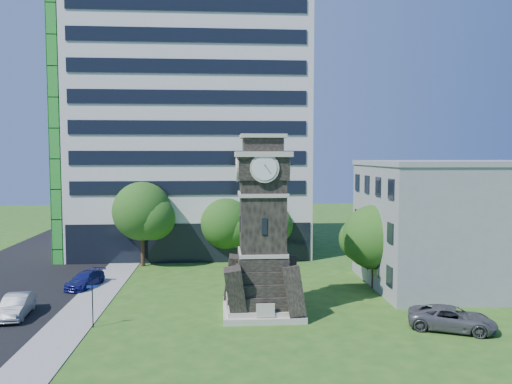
{
  "coord_description": "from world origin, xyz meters",
  "views": [
    {
      "loc": [
        0.25,
        -31.64,
        10.78
      ],
      "look_at": [
        2.9,
        7.01,
        7.98
      ],
      "focal_mm": 35.0,
      "sensor_mm": 36.0,
      "label": 1
    }
  ],
  "objects": [
    {
      "name": "tree_nw",
      "position": [
        -7.45,
        17.33,
        5.2
      ],
      "size": [
        6.29,
        5.72,
        8.28
      ],
      "rotation": [
        0.0,
        0.0,
        -0.11
      ],
      "color": "#332114",
      "rests_on": "ground"
    },
    {
      "name": "tree_east",
      "position": [
        12.68,
        7.7,
        4.04
      ],
      "size": [
        5.76,
        5.24,
        6.83
      ],
      "rotation": [
        0.0,
        0.0,
        -0.02
      ],
      "color": "#332114",
      "rests_on": "ground"
    },
    {
      "name": "office_tall",
      "position": [
        -3.2,
        25.84,
        14.22
      ],
      "size": [
        26.2,
        15.11,
        28.6
      ],
      "color": "silver",
      "rests_on": "ground"
    },
    {
      "name": "ground",
      "position": [
        0.0,
        0.0,
        0.0
      ],
      "size": [
        160.0,
        160.0,
        0.0
      ],
      "primitive_type": "plane",
      "color": "#295718",
      "rests_on": "ground"
    },
    {
      "name": "car_street_mid",
      "position": [
        -13.57,
        2.21,
        0.74
      ],
      "size": [
        2.0,
        4.6,
        1.47
      ],
      "primitive_type": "imported",
      "rotation": [
        0.0,
        0.0,
        0.1
      ],
      "color": "#929599",
      "rests_on": "ground"
    },
    {
      "name": "park_bench",
      "position": [
        4.01,
        1.78,
        0.5
      ],
      "size": [
        1.84,
        0.49,
        0.95
      ],
      "rotation": [
        0.0,
        0.0,
        0.06
      ],
      "color": "black",
      "rests_on": "ground"
    },
    {
      "name": "tree_nc",
      "position": [
        0.73,
        19.34,
        3.78
      ],
      "size": [
        6.02,
        5.47,
        6.67
      ],
      "rotation": [
        0.0,
        0.0,
        0.33
      ],
      "color": "#332114",
      "rests_on": "ground"
    },
    {
      "name": "tree_ne",
      "position": [
        4.77,
        18.77,
        4.06
      ],
      "size": [
        5.23,
        4.76,
        6.61
      ],
      "rotation": [
        0.0,
        0.0,
        -0.22
      ],
      "color": "#332114",
      "rests_on": "ground"
    },
    {
      "name": "office_low",
      "position": [
        19.97,
        8.0,
        5.21
      ],
      "size": [
        15.2,
        12.2,
        10.4
      ],
      "color": "#949799",
      "rests_on": "ground"
    },
    {
      "name": "clock_tower",
      "position": [
        3.0,
        2.0,
        5.28
      ],
      "size": [
        5.4,
        5.4,
        12.22
      ],
      "color": "beige",
      "rests_on": "ground"
    },
    {
      "name": "car_street_north",
      "position": [
        -11.03,
        9.58,
        0.62
      ],
      "size": [
        2.86,
        4.61,
        1.25
      ],
      "primitive_type": "imported",
      "rotation": [
        0.0,
        0.0,
        -0.28
      ],
      "color": "navy",
      "rests_on": "ground"
    },
    {
      "name": "sidewalk",
      "position": [
        -9.5,
        5.0,
        0.03
      ],
      "size": [
        3.0,
        70.0,
        0.06
      ],
      "primitive_type": "cube",
      "color": "gray",
      "rests_on": "ground"
    },
    {
      "name": "car_east_lot",
      "position": [
        14.45,
        -2.27,
        0.72
      ],
      "size": [
        5.73,
        4.24,
        1.45
      ],
      "primitive_type": "imported",
      "rotation": [
        0.0,
        0.0,
        1.17
      ],
      "color": "#56555B",
      "rests_on": "ground"
    },
    {
      "name": "street_sign",
      "position": [
        -7.9,
        -0.3,
        1.74
      ],
      "size": [
        0.67,
        0.07,
        2.77
      ],
      "rotation": [
        0.0,
        0.0,
        0.13
      ],
      "color": "black",
      "rests_on": "ground"
    }
  ]
}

